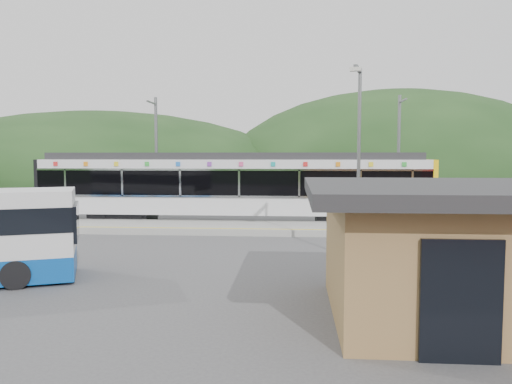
{
  "coord_description": "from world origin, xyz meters",
  "views": [
    {
      "loc": [
        1.1,
        -20.27,
        3.65
      ],
      "look_at": [
        -0.53,
        1.0,
        2.05
      ],
      "focal_mm": 35.0,
      "sensor_mm": 36.0,
      "label": 1
    }
  ],
  "objects": [
    {
      "name": "ground",
      "position": [
        0.0,
        0.0,
        0.0
      ],
      "size": [
        120.0,
        120.0,
        0.0
      ],
      "primitive_type": "plane",
      "color": "#4C4C4F",
      "rests_on": "ground"
    },
    {
      "name": "train",
      "position": [
        -2.13,
        6.0,
        2.06
      ],
      "size": [
        20.44,
        3.01,
        3.74
      ],
      "color": "black",
      "rests_on": "ground"
    },
    {
      "name": "lamp_post",
      "position": [
        3.3,
        -3.13,
        3.9
      ],
      "size": [
        0.41,
        1.18,
        6.56
      ],
      "rotation": [
        0.0,
        0.0,
        -0.27
      ],
      "color": "slate",
      "rests_on": "ground"
    },
    {
      "name": "catenary_mast_west",
      "position": [
        -7.0,
        8.56,
        3.65
      ],
      "size": [
        0.18,
        1.8,
        7.0
      ],
      "color": "slate",
      "rests_on": "ground"
    },
    {
      "name": "yellow_line",
      "position": [
        0.0,
        2.0,
        0.3
      ],
      "size": [
        26.0,
        0.1,
        0.01
      ],
      "primitive_type": "cube",
      "color": "yellow",
      "rests_on": "platform"
    },
    {
      "name": "catenary_mast_east",
      "position": [
        7.0,
        8.56,
        3.65
      ],
      "size": [
        0.18,
        1.8,
        7.0
      ],
      "color": "slate",
      "rests_on": "ground"
    },
    {
      "name": "platform",
      "position": [
        0.0,
        3.3,
        0.15
      ],
      "size": [
        26.0,
        3.2,
        0.3
      ],
      "primitive_type": "cube",
      "color": "#9E9E99",
      "rests_on": "ground"
    },
    {
      "name": "hills",
      "position": [
        6.19,
        5.29,
        0.0
      ],
      "size": [
        146.0,
        149.0,
        26.0
      ],
      "color": "#1E3D19",
      "rests_on": "ground"
    }
  ]
}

